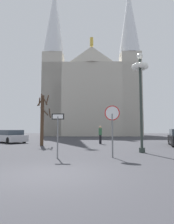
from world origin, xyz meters
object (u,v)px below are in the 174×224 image
at_px(one_way_arrow_sign, 58,129).
at_px(bare_tree, 43,118).
at_px(stop_sign, 112,121).
at_px(cathedral, 92,94).
at_px(street_lamp, 140,80).
at_px(parked_car_far_silver, 10,137).
at_px(pedestrian_walking, 100,133).

height_order(one_way_arrow_sign, bare_tree, bare_tree).
height_order(stop_sign, one_way_arrow_sign, stop_sign).
relative_size(cathedral, street_lamp, 5.19).
bearing_deg(parked_car_far_silver, cathedral, 72.30).
xyz_separation_m(stop_sign, street_lamp, (1.90, 2.18, 2.67)).
bearing_deg(bare_tree, stop_sign, -49.51).
bearing_deg(bare_tree, street_lamp, -30.57).
relative_size(cathedral, one_way_arrow_sign, 14.65).
height_order(cathedral, bare_tree, cathedral).
distance_m(bare_tree, pedestrian_walking, 5.63).
bearing_deg(one_way_arrow_sign, bare_tree, 112.60).
bearing_deg(parked_car_far_silver, pedestrian_walking, -7.13).
distance_m(stop_sign, street_lamp, 3.94).
relative_size(stop_sign, parked_car_far_silver, 0.57).
distance_m(cathedral, stop_sign, 34.25).
bearing_deg(cathedral, stop_sign, -85.31).
bearing_deg(stop_sign, cathedral, 94.69).
xyz_separation_m(cathedral, bare_tree, (-2.95, -26.65, -6.93)).
distance_m(cathedral, one_way_arrow_sign, 34.66).
bearing_deg(parked_car_far_silver, one_way_arrow_sign, -54.62).
height_order(bare_tree, parked_car_far_silver, bare_tree).
relative_size(one_way_arrow_sign, pedestrian_walking, 1.27).
distance_m(one_way_arrow_sign, bare_tree, 7.75).
relative_size(parked_car_far_silver, pedestrian_walking, 2.67).
bearing_deg(stop_sign, street_lamp, 48.91).
distance_m(one_way_arrow_sign, pedestrian_walking, 9.51).
bearing_deg(street_lamp, cathedral, 98.46).
bearing_deg(cathedral, street_lamp, -81.54).
relative_size(bare_tree, parked_car_far_silver, 0.97).
bearing_deg(bare_tree, pedestrian_walking, 23.50).
relative_size(bare_tree, pedestrian_walking, 2.58).
relative_size(street_lamp, bare_tree, 1.39).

